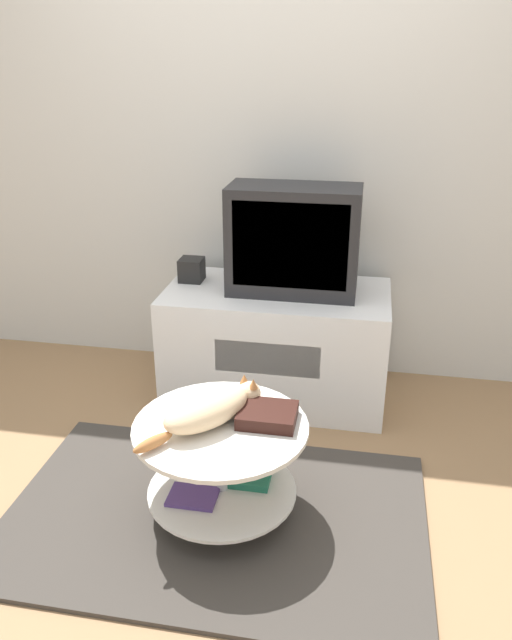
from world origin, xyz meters
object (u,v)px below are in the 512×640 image
Objects in this scene: tv at (294,240)px; dvd_box at (267,415)px; cat at (209,408)px; speaker at (192,270)px.

tv is 2.93× the size of dvd_box.
tv is 1.07m from cat.
cat reaches higher than dvd_box.
tv is 1.30× the size of cat.
dvd_box is at bearing -60.40° from speaker.
speaker is 1.17m from dvd_box.
speaker is (-0.54, 0.06, -0.20)m from tv.
dvd_box is (0.57, -1.00, -0.20)m from speaker.
tv is 1.03m from dvd_box.
cat is at bearing -100.28° from tv.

